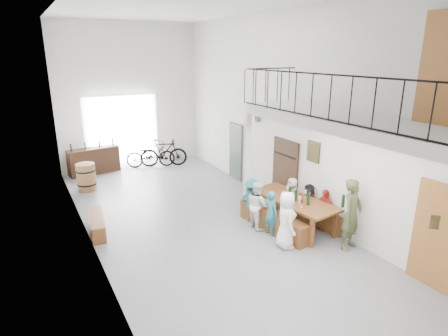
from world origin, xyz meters
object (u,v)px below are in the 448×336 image
oak_barrel (86,177)px  host_standing (352,215)px  side_bench (98,224)px  serving_counter (94,161)px  bench_inner (273,221)px  tasting_table (293,202)px  bicycle_near (151,155)px

oak_barrel → host_standing: (4.64, -6.96, 0.39)m
side_bench → host_standing: 6.20m
serving_counter → host_standing: host_standing is taller
bench_inner → oak_barrel: (-3.61, 5.38, 0.20)m
tasting_table → oak_barrel: bearing=121.8°
bench_inner → side_bench: (-3.92, 2.10, -0.05)m
tasting_table → serving_counter: bearing=110.8°
bench_inner → bicycle_near: bicycle_near is taller
tasting_table → bench_inner: size_ratio=1.11×
bench_inner → tasting_table: bearing=-12.6°
side_bench → serving_counter: serving_counter is taller
bicycle_near → tasting_table: bearing=-150.7°
oak_barrel → host_standing: 8.37m
tasting_table → host_standing: (0.45, -1.51, 0.14)m
oak_barrel → serving_counter: 1.86m
tasting_table → bench_inner: (-0.58, 0.07, -0.45)m
oak_barrel → host_standing: host_standing is taller
tasting_table → serving_counter: size_ratio=1.36×
tasting_table → bench_inner: bearing=167.3°
host_standing → bicycle_near: (-1.94, 8.47, -0.34)m
bench_inner → side_bench: bearing=146.1°
oak_barrel → host_standing: size_ratio=0.54×
serving_counter → host_standing: bearing=-73.7°
tasting_table → bench_inner: 0.74m
bench_inner → bicycle_near: 6.96m
oak_barrel → side_bench: bearing=-95.4°
oak_barrel → bicycle_near: bicycle_near is taller
side_bench → bicycle_near: bearing=57.9°
oak_barrel → bicycle_near: size_ratio=0.48×
host_standing → bicycle_near: 8.70m
bench_inner → host_standing: bearing=-62.7°
tasting_table → host_standing: size_ratio=1.49×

